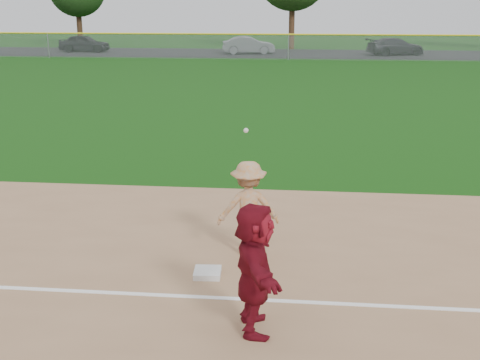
# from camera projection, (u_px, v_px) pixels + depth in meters

# --- Properties ---
(ground) EXTENTS (160.00, 160.00, 0.00)m
(ground) POSITION_uv_depth(u_px,v_px,m) (231.00, 278.00, 10.29)
(ground) COLOR #12420C
(ground) RESTS_ON ground
(foul_line) EXTENTS (60.00, 0.10, 0.01)m
(foul_line) POSITION_uv_depth(u_px,v_px,m) (225.00, 298.00, 9.52)
(foul_line) COLOR white
(foul_line) RESTS_ON infield_dirt
(parking_asphalt) EXTENTS (120.00, 10.00, 0.01)m
(parking_asphalt) POSITION_uv_depth(u_px,v_px,m) (290.00, 54.00, 54.14)
(parking_asphalt) COLOR black
(parking_asphalt) RESTS_ON ground
(first_base) EXTENTS (0.48, 0.48, 0.10)m
(first_base) POSITION_uv_depth(u_px,v_px,m) (207.00, 273.00, 10.31)
(first_base) COLOR white
(first_base) RESTS_ON infield_dirt
(base_runner) EXTENTS (0.85, 1.84, 1.91)m
(base_runner) POSITION_uv_depth(u_px,v_px,m) (255.00, 268.00, 8.36)
(base_runner) COLOR maroon
(base_runner) RESTS_ON infield_dirt
(car_left) EXTENTS (4.62, 1.91, 1.57)m
(car_left) POSITION_uv_depth(u_px,v_px,m) (84.00, 43.00, 55.75)
(car_left) COLOR black
(car_left) RESTS_ON parking_asphalt
(car_mid) EXTENTS (4.83, 2.39, 1.52)m
(car_mid) POSITION_uv_depth(u_px,v_px,m) (248.00, 45.00, 53.54)
(car_mid) COLOR slate
(car_mid) RESTS_ON parking_asphalt
(car_right) EXTENTS (5.45, 3.60, 1.47)m
(car_right) POSITION_uv_depth(u_px,v_px,m) (396.00, 46.00, 52.38)
(car_right) COLOR black
(car_right) RESTS_ON parking_asphalt
(first_base_play) EXTENTS (1.24, 0.97, 2.48)m
(first_base_play) POSITION_uv_depth(u_px,v_px,m) (248.00, 208.00, 11.01)
(first_base_play) COLOR #9D9D9F
(first_base_play) RESTS_ON infield_dirt
(outfield_fence) EXTENTS (110.00, 0.12, 110.00)m
(outfield_fence) POSITION_uv_depth(u_px,v_px,m) (289.00, 35.00, 47.87)
(outfield_fence) COLOR #999EA0
(outfield_fence) RESTS_ON ground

